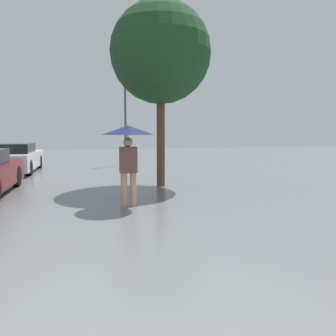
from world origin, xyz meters
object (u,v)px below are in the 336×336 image
(tree, at_px, (161,53))
(street_lamp, at_px, (125,112))
(parked_car_farthest, at_px, (15,158))
(pedestrian, at_px, (128,139))

(tree, relative_size, street_lamp, 1.23)
(parked_car_farthest, distance_m, tree, 7.80)
(parked_car_farthest, bearing_deg, pedestrian, -62.67)
(pedestrian, height_order, street_lamp, street_lamp)
(pedestrian, distance_m, parked_car_farthest, 8.37)
(pedestrian, xyz_separation_m, parked_car_farthest, (-3.82, 7.39, -0.92))
(tree, bearing_deg, pedestrian, -116.67)
(pedestrian, bearing_deg, tree, 63.33)
(street_lamp, bearing_deg, parked_car_farthest, -158.22)
(pedestrian, relative_size, tree, 0.33)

